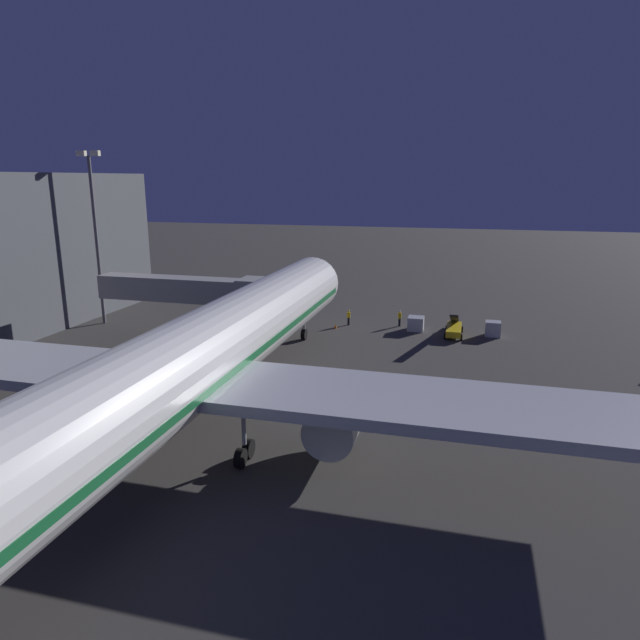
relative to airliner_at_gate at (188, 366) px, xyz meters
The scene contains 11 objects.
ground_plane 14.12m from the airliner_at_gate, 90.00° to the right, with size 320.00×320.00×0.00m, color #383533.
airliner_at_gate is the anchor object (origin of this frame).
jet_bridge 24.68m from the airliner_at_gate, 64.49° to the right, with size 19.48×3.40×7.14m.
apron_floodlight_mast 37.25m from the airliner_at_gate, 46.07° to the right, with size 2.90×0.50×20.10m.
belt_loader 35.63m from the airliner_at_gate, 116.37° to the right, with size 1.96×8.48×3.37m.
baggage_container_near_belt 38.44m from the airliner_at_gate, 121.39° to the right, with size 1.66×1.51×1.67m, color #B7BABF.
baggage_container_far_row 35.10m from the airliner_at_gate, 109.05° to the right, with size 1.78×1.86×1.58m, color #B7BABF.
ground_crew_marshaller_fwd 35.76m from the airliner_at_gate, 105.22° to the right, with size 0.40×0.40×1.91m.
ground_crew_by_tug 33.70m from the airliner_at_gate, 95.76° to the right, with size 0.40×0.40×1.85m.
traffic_cone_nose_port 31.80m from the airliner_at_gate, 94.02° to the right, with size 0.36×0.36×0.55m, color orange.
traffic_cone_nose_starboard 31.80m from the airliner_at_gate, 85.98° to the right, with size 0.36×0.36×0.55m, color orange.
Camera 1 is at (-16.84, 43.51, 17.06)m, focal length 31.51 mm.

